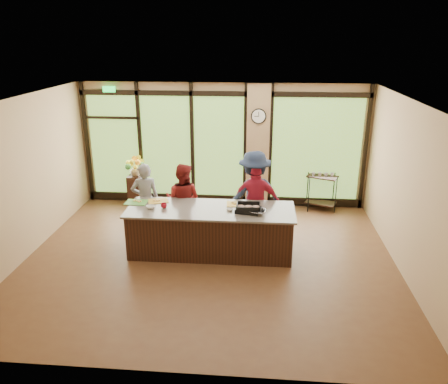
% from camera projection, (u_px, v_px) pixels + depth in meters
% --- Properties ---
extents(floor, '(7.00, 7.00, 0.00)m').
position_uv_depth(floor, '(209.00, 259.00, 8.35)').
color(floor, '#54321D').
rests_on(floor, ground).
extents(ceiling, '(7.00, 7.00, 0.00)m').
position_uv_depth(ceiling, '(207.00, 101.00, 7.33)').
color(ceiling, white).
rests_on(ceiling, back_wall).
extents(back_wall, '(7.00, 0.00, 7.00)m').
position_uv_depth(back_wall, '(223.00, 145.00, 10.65)').
color(back_wall, tan).
rests_on(back_wall, floor).
extents(left_wall, '(0.00, 6.00, 6.00)m').
position_uv_depth(left_wall, '(22.00, 180.00, 8.12)').
color(left_wall, tan).
rests_on(left_wall, floor).
extents(right_wall, '(0.00, 6.00, 6.00)m').
position_uv_depth(right_wall, '(409.00, 191.00, 7.55)').
color(right_wall, tan).
rests_on(right_wall, floor).
extents(window_wall, '(6.90, 0.12, 3.00)m').
position_uv_depth(window_wall, '(229.00, 150.00, 10.63)').
color(window_wall, tan).
rests_on(window_wall, floor).
extents(island_base, '(3.10, 1.00, 0.88)m').
position_uv_depth(island_base, '(211.00, 232.00, 8.48)').
color(island_base, black).
rests_on(island_base, floor).
extents(countertop, '(3.20, 1.10, 0.04)m').
position_uv_depth(countertop, '(211.00, 210.00, 8.32)').
color(countertop, '#6E635A').
rests_on(countertop, island_base).
extents(wall_clock, '(0.36, 0.04, 0.36)m').
position_uv_depth(wall_clock, '(259.00, 116.00, 10.20)').
color(wall_clock, black).
rests_on(wall_clock, window_wall).
extents(cook_left, '(0.67, 0.54, 1.59)m').
position_uv_depth(cook_left, '(145.00, 200.00, 9.11)').
color(cook_left, slate).
rests_on(cook_left, floor).
extents(cook_midleft, '(0.87, 0.74, 1.58)m').
position_uv_depth(cook_midleft, '(183.00, 200.00, 9.11)').
color(cook_midleft, maroon).
rests_on(cook_midleft, floor).
extents(cook_midright, '(0.97, 0.41, 1.65)m').
position_uv_depth(cook_midright, '(256.00, 202.00, 8.91)').
color(cook_midright, '#B41B35').
rests_on(cook_midright, floor).
extents(cook_right, '(1.36, 1.07, 1.85)m').
position_uv_depth(cook_right, '(254.00, 195.00, 9.03)').
color(cook_right, '#1B243B').
rests_on(cook_right, floor).
extents(roasting_pan, '(0.50, 0.43, 0.08)m').
position_uv_depth(roasting_pan, '(248.00, 210.00, 8.16)').
color(roasting_pan, black).
rests_on(roasting_pan, countertop).
extents(mixing_bowl, '(0.38, 0.38, 0.08)m').
position_uv_depth(mixing_bowl, '(257.00, 212.00, 8.08)').
color(mixing_bowl, silver).
rests_on(mixing_bowl, countertop).
extents(cutting_board_left, '(0.43, 0.33, 0.01)m').
position_uv_depth(cutting_board_left, '(136.00, 202.00, 8.62)').
color(cutting_board_left, '#4D9636').
rests_on(cutting_board_left, countertop).
extents(cutting_board_center, '(0.47, 0.41, 0.01)m').
position_uv_depth(cutting_board_center, '(158.00, 201.00, 8.69)').
color(cutting_board_center, gold).
rests_on(cutting_board_center, countertop).
extents(cutting_board_right, '(0.42, 0.33, 0.01)m').
position_uv_depth(cutting_board_right, '(237.00, 204.00, 8.53)').
color(cutting_board_right, gold).
rests_on(cutting_board_right, countertop).
extents(prep_bowl_near, '(0.22, 0.22, 0.05)m').
position_uv_depth(prep_bowl_near, '(150.00, 207.00, 8.32)').
color(prep_bowl_near, white).
rests_on(prep_bowl_near, countertop).
extents(prep_bowl_mid, '(0.15, 0.15, 0.04)m').
position_uv_depth(prep_bowl_mid, '(230.00, 210.00, 8.22)').
color(prep_bowl_mid, white).
rests_on(prep_bowl_mid, countertop).
extents(prep_bowl_far, '(0.16, 0.16, 0.03)m').
position_uv_depth(prep_bowl_far, '(251.00, 204.00, 8.49)').
color(prep_bowl_far, white).
rests_on(prep_bowl_far, countertop).
extents(red_ramekin, '(0.15, 0.15, 0.09)m').
position_uv_depth(red_ramekin, '(164.00, 206.00, 8.34)').
color(red_ramekin, '#AE1122').
rests_on(red_ramekin, countertop).
extents(flower_stand, '(0.39, 0.39, 0.76)m').
position_uv_depth(flower_stand, '(137.00, 190.00, 10.90)').
color(flower_stand, black).
rests_on(flower_stand, floor).
extents(flower_vase, '(0.35, 0.35, 0.28)m').
position_uv_depth(flower_vase, '(135.00, 170.00, 10.73)').
color(flower_vase, olive).
rests_on(flower_vase, flower_stand).
extents(bar_cart, '(0.80, 0.64, 0.95)m').
position_uv_depth(bar_cart, '(322.00, 187.00, 10.53)').
color(bar_cart, black).
rests_on(bar_cart, floor).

